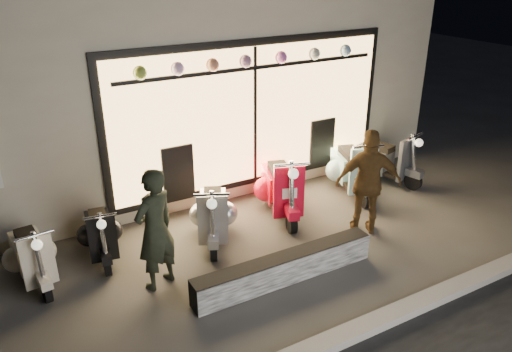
{
  "coord_description": "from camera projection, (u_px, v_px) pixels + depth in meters",
  "views": [
    {
      "loc": [
        -3.35,
        -5.48,
        4.16
      ],
      "look_at": [
        0.08,
        0.6,
        1.05
      ],
      "focal_mm": 35.0,
      "sensor_mm": 36.0,
      "label": 1
    }
  ],
  "objects": [
    {
      "name": "ground",
      "position": [
        271.0,
        254.0,
        7.55
      ],
      "size": [
        40.0,
        40.0,
        0.0
      ],
      "primitive_type": "plane",
      "color": "#383533",
      "rests_on": "ground"
    },
    {
      "name": "kerb",
      "position": [
        357.0,
        330.0,
        5.94
      ],
      "size": [
        40.0,
        0.25,
        0.12
      ],
      "primitive_type": "cube",
      "color": "slate",
      "rests_on": "ground"
    },
    {
      "name": "shop_building",
      "position": [
        153.0,
        59.0,
        10.66
      ],
      "size": [
        10.2,
        6.23,
        4.2
      ],
      "color": "beige",
      "rests_on": "ground"
    },
    {
      "name": "graffiti_barrier",
      "position": [
        285.0,
        268.0,
        6.88
      ],
      "size": [
        2.73,
        0.28,
        0.4
      ],
      "primitive_type": "cube",
      "color": "black",
      "rests_on": "ground"
    },
    {
      "name": "scooter_silver",
      "position": [
        213.0,
        212.0,
        7.92
      ],
      "size": [
        0.84,
        1.38,
        1.01
      ],
      "rotation": [
        0.0,
        0.0,
        -0.44
      ],
      "color": "black",
      "rests_on": "ground"
    },
    {
      "name": "scooter_red",
      "position": [
        280.0,
        186.0,
        8.71
      ],
      "size": [
        0.84,
        1.58,
        1.13
      ],
      "rotation": [
        0.0,
        0.0,
        -0.33
      ],
      "color": "black",
      "rests_on": "ground"
    },
    {
      "name": "scooter_black",
      "position": [
        100.0,
        232.0,
        7.48
      ],
      "size": [
        0.49,
        1.24,
        0.88
      ],
      "rotation": [
        0.0,
        0.0,
        -0.12
      ],
      "color": "black",
      "rests_on": "ground"
    },
    {
      "name": "scooter_cream",
      "position": [
        31.0,
        253.0,
        6.89
      ],
      "size": [
        0.5,
        1.31,
        0.93
      ],
      "rotation": [
        0.0,
        0.0,
        0.1
      ],
      "color": "black",
      "rests_on": "ground"
    },
    {
      "name": "scooter_blue",
      "position": [
        351.0,
        167.0,
        9.5
      ],
      "size": [
        0.82,
        1.54,
        1.1
      ],
      "rotation": [
        0.0,
        0.0,
        -0.33
      ],
      "color": "black",
      "rests_on": "ground"
    },
    {
      "name": "scooter_grey",
      "position": [
        380.0,
        159.0,
        9.95
      ],
      "size": [
        0.73,
        1.45,
        1.03
      ],
      "rotation": [
        0.0,
        0.0,
        0.28
      ],
      "color": "black",
      "rests_on": "ground"
    },
    {
      "name": "man",
      "position": [
        155.0,
        230.0,
        6.52
      ],
      "size": [
        0.74,
        0.63,
        1.72
      ],
      "primitive_type": "imported",
      "rotation": [
        0.0,
        0.0,
        3.55
      ],
      "color": "black",
      "rests_on": "ground"
    },
    {
      "name": "woman",
      "position": [
        369.0,
        183.0,
        7.83
      ],
      "size": [
        1.1,
        0.9,
        1.75
      ],
      "primitive_type": "imported",
      "rotation": [
        0.0,
        0.0,
        2.59
      ],
      "color": "#52371A",
      "rests_on": "ground"
    }
  ]
}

